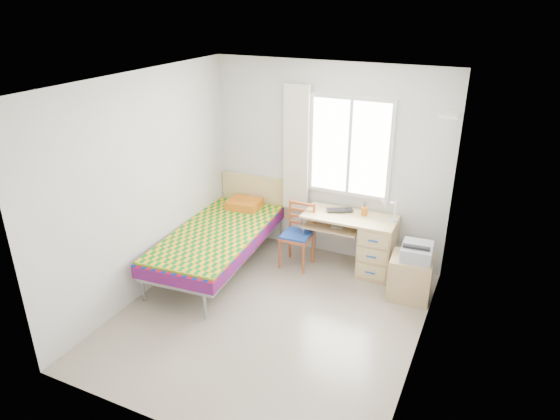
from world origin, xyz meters
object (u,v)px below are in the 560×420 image
object	(u,v)px
printer	(417,251)
chair	(299,231)
desk	(372,244)
cabinet	(410,277)
bed	(221,235)

from	to	relation	value
printer	chair	bearing A→B (deg)	169.99
desk	chair	size ratio (longest dim) A/B	1.37
chair	desk	bearing A→B (deg)	9.64
chair	cabinet	bearing A→B (deg)	-8.85
bed	cabinet	xyz separation A→B (m)	(2.39, 0.33, -0.21)
bed	cabinet	distance (m)	2.42
bed	chair	world-z (taller)	bed
desk	chair	distance (m)	0.96
chair	bed	bearing A→B (deg)	-152.70
cabinet	chair	bearing A→B (deg)	168.77
printer	bed	bearing A→B (deg)	-176.22
chair	printer	distance (m)	1.56
desk	chair	world-z (taller)	chair
desk	printer	bearing A→B (deg)	-30.60
bed	chair	distance (m)	1.02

